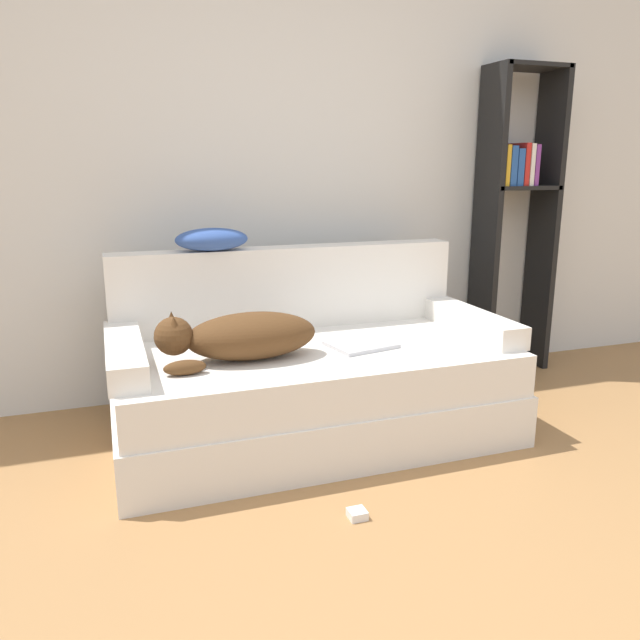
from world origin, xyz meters
name	(u,v)px	position (x,y,z in m)	size (l,w,h in m)	color
wall_back	(287,146)	(0.00, 2.23, 1.35)	(6.80, 0.06, 2.70)	silver
couch	(313,392)	(-0.11, 1.48, 0.21)	(1.81, 0.95, 0.44)	silver
couch_backrest	(288,287)	(-0.11, 1.88, 0.64)	(1.77, 0.15, 0.41)	silver
couch_arm_left	(124,354)	(-0.94, 1.47, 0.49)	(0.15, 0.76, 0.11)	silver
couch_arm_right	(470,321)	(0.72, 1.47, 0.49)	(0.15, 0.76, 0.11)	silver
dog	(241,336)	(-0.46, 1.40, 0.54)	(0.69, 0.30, 0.23)	#513319
laptop	(361,345)	(0.10, 1.41, 0.45)	(0.32, 0.28, 0.02)	#B7B7BC
throw_pillow	(212,239)	(-0.49, 1.86, 0.91)	(0.35, 0.20, 0.11)	#335199
bookshelf	(516,203)	(1.37, 2.05, 1.03)	(0.45, 0.26, 1.81)	black
power_adapter	(357,514)	(-0.19, 0.73, 0.02)	(0.06, 0.06, 0.03)	white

